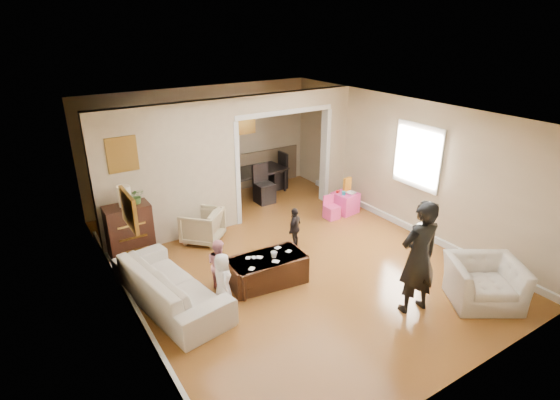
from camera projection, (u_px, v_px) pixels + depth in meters
floor at (286, 258)px, 7.87m from camera, size 7.00×7.00×0.00m
partition_left at (171, 175)px, 8.09m from camera, size 2.75×0.18×2.60m
partition_right at (334, 145)px, 10.01m from camera, size 0.55×0.18×2.60m
partition_header at (283, 101)px, 8.89m from camera, size 2.22×0.18×0.35m
window_pane at (418, 156)px, 8.33m from camera, size 0.03×0.95×1.10m
framed_art_partition at (122, 154)px, 7.39m from camera, size 0.45×0.03×0.55m
framed_art_sofa_wall at (129, 210)px, 5.37m from camera, size 0.03×0.55×0.40m
framed_art_alcove at (246, 121)px, 10.45m from camera, size 0.45×0.03×0.55m
sofa at (170, 285)px, 6.50m from camera, size 1.21×2.31×0.64m
armchair_back at (202, 226)px, 8.35m from camera, size 0.98×0.98×0.64m
armchair_front at (484, 282)px, 6.55m from camera, size 1.33×1.29×0.66m
dresser at (130, 233)px, 7.64m from camera, size 0.75×0.42×1.03m
table_lamp at (125, 196)px, 7.37m from camera, size 0.22×0.22×0.36m
potted_plant at (137, 196)px, 7.49m from camera, size 0.24×0.21×0.27m
coffee_table at (267, 270)px, 7.06m from camera, size 1.28×0.76×0.45m
coffee_cup at (274, 255)px, 6.96m from camera, size 0.12×0.12×0.10m
play_table at (345, 203)px, 9.65m from camera, size 0.53×0.53×0.45m
cereal_box at (347, 184)px, 9.64m from camera, size 0.21×0.10×0.30m
cyan_cup at (344, 193)px, 9.46m from camera, size 0.08×0.08×0.08m
toy_block at (338, 191)px, 9.58m from camera, size 0.10×0.09×0.05m
play_bowl at (351, 193)px, 9.48m from camera, size 0.23×0.23×0.05m
dining_table at (251, 182)px, 10.63m from camera, size 1.76×1.06×0.60m
adult_person at (418, 257)px, 6.16m from camera, size 0.69×0.50×1.73m
child_kneel_a at (223, 280)px, 6.44m from camera, size 0.38×0.47×0.84m
child_kneel_b at (219, 264)px, 6.87m from camera, size 0.40×0.46×0.83m
child_toddler at (295, 228)px, 8.10m from camera, size 0.50×0.41×0.79m
craft_papers at (266, 257)px, 6.98m from camera, size 0.90×0.48×0.00m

